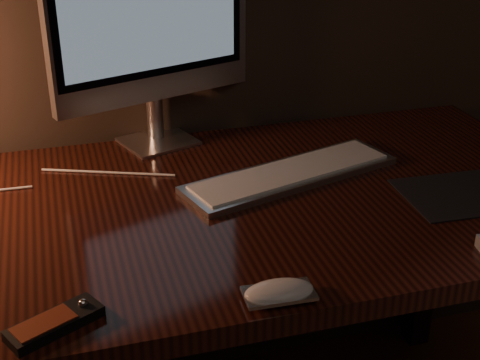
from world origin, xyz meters
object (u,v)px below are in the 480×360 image
object	(u,v)px
desk	(192,244)
mouse	(279,294)
monitor	(151,16)
keyboard	(291,174)
media_remote	(55,323)

from	to	relation	value
desk	mouse	bearing A→B (deg)	-83.02
monitor	mouse	world-z (taller)	monitor
keyboard	media_remote	bearing A→B (deg)	-159.09
desk	mouse	distance (m)	0.43
desk	monitor	world-z (taller)	monitor
desk	keyboard	bearing A→B (deg)	-1.06
desk	media_remote	distance (m)	0.49
desk	monitor	size ratio (longest dim) A/B	3.16
monitor	mouse	xyz separation A→B (m)	(0.07, -0.66, -0.29)
monitor	desk	bearing A→B (deg)	-104.85
mouse	media_remote	size ratio (longest dim) A/B	0.75
media_remote	desk	bearing A→B (deg)	26.21
monitor	keyboard	distance (m)	0.46
mouse	desk	bearing A→B (deg)	99.24
monitor	keyboard	bearing A→B (deg)	-67.11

